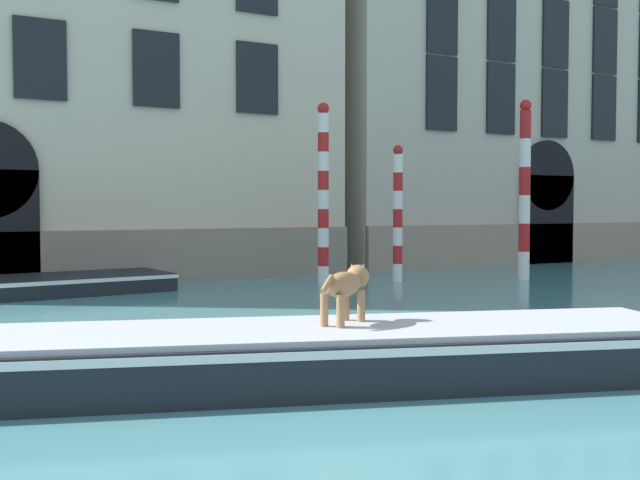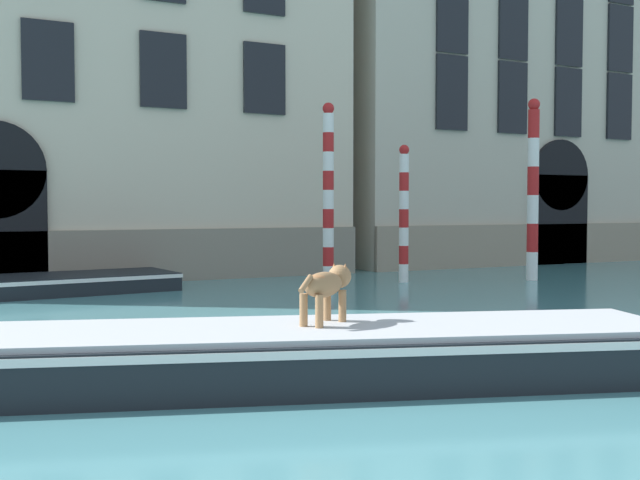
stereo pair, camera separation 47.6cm
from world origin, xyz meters
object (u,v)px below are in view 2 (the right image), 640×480
at_px(dog_on_deck, 327,285).
at_px(boat_moored_near_palazzo, 53,284).
at_px(boat_foreground, 289,353).
at_px(mooring_pole_0, 328,193).
at_px(mooring_pole_1, 404,213).
at_px(mooring_pole_2, 533,189).

bearing_deg(dog_on_deck, boat_moored_near_palazzo, 67.27).
xyz_separation_m(boat_foreground, boat_moored_near_palazzo, (-1.18, 9.50, -0.10)).
xyz_separation_m(mooring_pole_0, mooring_pole_1, (1.91, -0.26, -0.46)).
distance_m(boat_foreground, mooring_pole_1, 10.70).
bearing_deg(boat_moored_near_palazzo, dog_on_deck, -86.33).
relative_size(boat_foreground, mooring_pole_1, 2.56).
bearing_deg(boat_foreground, dog_on_deck, 24.03).
height_order(mooring_pole_0, mooring_pole_1, mooring_pole_0).
distance_m(dog_on_deck, mooring_pole_1, 10.31).
distance_m(boat_moored_near_palazzo, mooring_pole_1, 8.13).
bearing_deg(mooring_pole_0, boat_foreground, -119.47).
relative_size(boat_foreground, mooring_pole_0, 2.01).
bearing_deg(boat_moored_near_palazzo, mooring_pole_1, -15.39).
bearing_deg(mooring_pole_2, mooring_pole_0, 165.96).
height_order(mooring_pole_1, mooring_pole_2, mooring_pole_2).
bearing_deg(boat_moored_near_palazzo, mooring_pole_2, -17.86).
bearing_deg(mooring_pole_1, boat_foreground, -129.21).
bearing_deg(mooring_pole_2, boat_moored_near_palazzo, 168.30).
height_order(dog_on_deck, mooring_pole_2, mooring_pole_2).
xyz_separation_m(boat_foreground, dog_on_deck, (0.45, 0.05, 0.68)).
relative_size(mooring_pole_0, mooring_pole_2, 0.94).
distance_m(mooring_pole_0, mooring_pole_2, 5.20).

